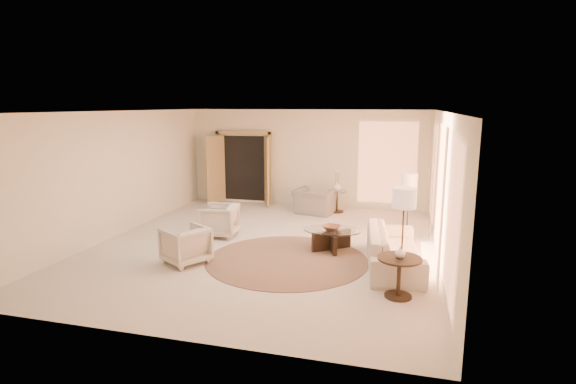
% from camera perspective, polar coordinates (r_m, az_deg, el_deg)
% --- Properties ---
extents(room, '(7.04, 8.04, 2.83)m').
position_cam_1_polar(room, '(9.26, -3.03, 1.47)').
color(room, beige).
rests_on(room, ground).
extents(windows_right, '(0.10, 6.40, 2.40)m').
position_cam_1_polar(windows_right, '(8.95, 18.70, 0.26)').
color(windows_right, '#FF9966').
rests_on(windows_right, room).
extents(window_back_corner, '(1.70, 0.10, 2.40)m').
position_cam_1_polar(window_back_corner, '(12.75, 12.47, 3.63)').
color(window_back_corner, '#FF9966').
rests_on(window_back_corner, room).
extents(curtains_right, '(0.06, 5.20, 2.60)m').
position_cam_1_polar(curtains_right, '(9.84, 18.07, 0.93)').
color(curtains_right, '#D1B38F').
rests_on(curtains_right, room).
extents(french_doors, '(1.95, 0.66, 2.16)m').
position_cam_1_polar(french_doors, '(13.50, -5.73, 3.02)').
color(french_doors, tan).
rests_on(french_doors, room).
extents(area_rug, '(3.77, 3.77, 0.01)m').
position_cam_1_polar(area_rug, '(8.72, -0.12, -8.58)').
color(area_rug, '#452D21').
rests_on(area_rug, room).
extents(sofa, '(1.17, 2.44, 0.69)m').
position_cam_1_polar(sofa, '(8.53, 13.30, -6.95)').
color(sofa, beige).
rests_on(sofa, room).
extents(armchair_left, '(0.80, 0.85, 0.79)m').
position_cam_1_polar(armchair_left, '(10.27, -8.77, -3.40)').
color(armchair_left, beige).
rests_on(armchair_left, room).
extents(armchair_right, '(0.98, 1.00, 0.76)m').
position_cam_1_polar(armchair_right, '(8.68, -12.89, -6.35)').
color(armchair_right, beige).
rests_on(armchair_right, room).
extents(accent_chair, '(1.13, 0.84, 0.89)m').
position_cam_1_polar(accent_chair, '(12.26, 3.42, -0.70)').
color(accent_chair, gray).
rests_on(accent_chair, room).
extents(coffee_table, '(1.45, 1.45, 0.43)m').
position_cam_1_polar(coffee_table, '(9.26, 5.55, -5.73)').
color(coffee_table, black).
rests_on(coffee_table, room).
extents(end_table, '(0.68, 0.68, 0.64)m').
position_cam_1_polar(end_table, '(7.19, 13.94, -9.61)').
color(end_table, black).
rests_on(end_table, room).
extents(side_table, '(0.51, 0.51, 0.60)m').
position_cam_1_polar(side_table, '(12.49, 6.23, -0.92)').
color(side_table, '#2C2416').
rests_on(side_table, room).
extents(floor_lamp_near, '(0.35, 0.35, 1.46)m').
position_cam_1_polar(floor_lamp_near, '(10.23, 15.15, 1.12)').
color(floor_lamp_near, '#2C2416').
rests_on(floor_lamp_near, room).
extents(floor_lamp_far, '(0.39, 0.39, 1.60)m').
position_cam_1_polar(floor_lamp_far, '(7.58, 14.54, -1.28)').
color(floor_lamp_far, '#2C2416').
rests_on(floor_lamp_far, room).
extents(bowl, '(0.44, 0.44, 0.09)m').
position_cam_1_polar(bowl, '(9.21, 5.57, -4.52)').
color(bowl, brown).
rests_on(bowl, coffee_table).
extents(end_vase, '(0.19, 0.19, 0.17)m').
position_cam_1_polar(end_vase, '(7.10, 14.04, -7.48)').
color(end_vase, white).
rests_on(end_vase, end_table).
extents(side_vase, '(0.33, 0.33, 0.26)m').
position_cam_1_polar(side_vase, '(12.42, 6.26, 0.71)').
color(side_vase, white).
rests_on(side_vase, side_table).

